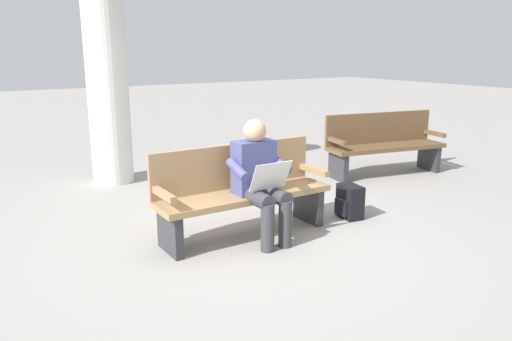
{
  "coord_description": "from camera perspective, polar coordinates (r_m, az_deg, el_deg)",
  "views": [
    {
      "loc": [
        2.44,
        4.05,
        1.84
      ],
      "look_at": [
        -0.04,
        0.15,
        0.7
      ],
      "focal_mm": 35.04,
      "sensor_mm": 36.0,
      "label": 1
    }
  ],
  "objects": [
    {
      "name": "backpack",
      "position": [
        5.62,
        10.62,
        -3.53
      ],
      "size": [
        0.26,
        0.33,
        0.37
      ],
      "rotation": [
        0.0,
        0.0,
        4.56
      ],
      "color": "black",
      "rests_on": "ground"
    },
    {
      "name": "bench_far",
      "position": [
        7.62,
        14.36,
        3.01
      ],
      "size": [
        1.86,
        0.81,
        0.9
      ],
      "rotation": [
        0.0,
        0.0,
        -0.19
      ],
      "color": "brown",
      "rests_on": "ground"
    },
    {
      "name": "person_seated",
      "position": [
        4.78,
        0.45,
        -0.81
      ],
      "size": [
        0.57,
        0.57,
        1.18
      ],
      "rotation": [
        0.0,
        0.0,
        -0.0
      ],
      "color": "#474C84",
      "rests_on": "ground"
    },
    {
      "name": "bench_near",
      "position": [
        4.98,
        -1.72,
        -2.23
      ],
      "size": [
        1.8,
        0.48,
        0.9
      ],
      "rotation": [
        0.0,
        0.0,
        -0.0
      ],
      "color": "#9E7A51",
      "rests_on": "ground"
    },
    {
      "name": "ground_plane",
      "position": [
        5.07,
        -1.27,
        -7.41
      ],
      "size": [
        40.0,
        40.0,
        0.0
      ],
      "primitive_type": "plane",
      "color": "gray"
    },
    {
      "name": "support_pillar",
      "position": [
        7.1,
        -16.82,
        12.55
      ],
      "size": [
        0.55,
        0.55,
        3.49
      ],
      "primitive_type": "cylinder",
      "color": "silver",
      "rests_on": "ground"
    }
  ]
}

